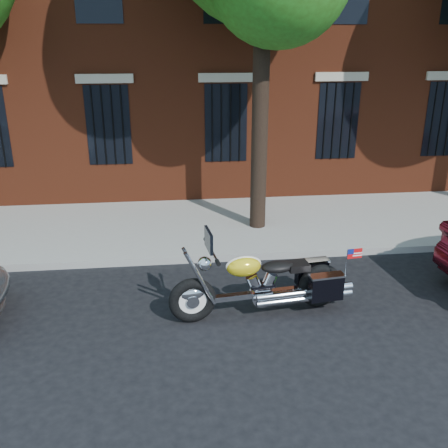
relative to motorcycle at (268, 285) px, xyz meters
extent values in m
plane|color=black|center=(-0.02, 0.76, -0.53)|extent=(120.00, 120.00, 0.00)
cube|color=gray|center=(-0.02, 2.14, -0.45)|extent=(40.00, 0.16, 0.15)
cube|color=gray|center=(-0.02, 4.02, -0.45)|extent=(40.00, 3.60, 0.15)
cube|color=black|center=(-0.02, 5.87, 1.67)|extent=(1.10, 0.14, 2.00)
cube|color=#B2A893|center=(-0.02, 5.84, 2.82)|extent=(1.40, 0.20, 0.22)
cylinder|color=black|center=(-0.02, 5.79, 1.67)|extent=(0.04, 0.04, 2.00)
cylinder|color=black|center=(0.48, 3.66, 1.97)|extent=(0.36, 0.36, 5.00)
torus|color=black|center=(-1.24, -0.14, -0.14)|extent=(0.78, 0.26, 0.77)
torus|color=black|center=(0.93, 0.12, -0.14)|extent=(0.78, 0.26, 0.77)
cylinder|color=white|center=(-1.24, -0.14, -0.14)|extent=(0.58, 0.14, 0.57)
cylinder|color=white|center=(0.93, 0.12, -0.14)|extent=(0.58, 0.14, 0.57)
ellipsoid|color=white|center=(-1.24, -0.14, -0.02)|extent=(0.42, 0.19, 0.22)
ellipsoid|color=yellow|center=(0.93, 0.12, 0.00)|extent=(0.42, 0.21, 0.22)
cube|color=white|center=(-0.16, -0.01, -0.16)|extent=(1.72, 0.32, 0.09)
cylinder|color=white|center=(-0.10, -0.01, -0.18)|extent=(0.39, 0.25, 0.37)
cylinder|color=white|center=(0.50, -0.14, -0.17)|extent=(1.43, 0.28, 0.10)
ellipsoid|color=yellow|center=(-0.41, -0.04, 0.37)|extent=(0.60, 0.39, 0.33)
ellipsoid|color=black|center=(0.16, 0.03, 0.30)|extent=(0.59, 0.39, 0.18)
cube|color=black|center=(0.85, 0.41, -0.01)|extent=(0.57, 0.25, 0.44)
cube|color=black|center=(0.93, -0.18, -0.01)|extent=(0.57, 0.25, 0.44)
cylinder|color=white|center=(-0.92, -0.11, 0.69)|extent=(0.15, 0.89, 0.04)
sphere|color=white|center=(-1.03, -0.12, 0.48)|extent=(0.26, 0.26, 0.23)
cube|color=black|center=(-0.96, -0.11, 0.87)|extent=(0.10, 0.46, 0.32)
cube|color=red|center=(1.35, -0.17, 0.56)|extent=(0.25, 0.05, 0.16)
camera|label=1|loc=(-1.50, -7.13, 3.79)|focal=40.00mm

